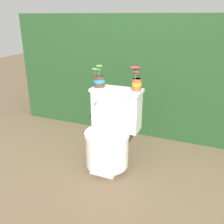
{
  "coord_description": "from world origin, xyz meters",
  "views": [
    {
      "loc": [
        0.75,
        -1.83,
        1.35
      ],
      "look_at": [
        -0.05,
        0.12,
        0.53
      ],
      "focal_mm": 40.0,
      "sensor_mm": 36.0,
      "label": 1
    }
  ],
  "objects": [
    {
      "name": "potted_plant_midleft",
      "position": [
        0.13,
        0.25,
        0.81
      ],
      "size": [
        0.11,
        0.09,
        0.22
      ],
      "color": "#9E5638",
      "rests_on": "toilet"
    },
    {
      "name": "hedge_backdrop",
      "position": [
        0.0,
        1.13,
        0.68
      ],
      "size": [
        3.17,
        0.66,
        1.37
      ],
      "color": "#234723",
      "rests_on": "ground"
    },
    {
      "name": "ground_plane",
      "position": [
        0.0,
        0.0,
        0.0
      ],
      "size": [
        12.0,
        12.0,
        0.0
      ],
      "primitive_type": "plane",
      "color": "brown"
    },
    {
      "name": "toilet",
      "position": [
        -0.05,
        0.09,
        0.32
      ],
      "size": [
        0.47,
        0.53,
        0.71
      ],
      "color": "white",
      "rests_on": "ground"
    },
    {
      "name": "potted_plant_left",
      "position": [
        -0.23,
        0.23,
        0.78
      ],
      "size": [
        0.11,
        0.11,
        0.21
      ],
      "color": "#47382D",
      "rests_on": "toilet"
    }
  ]
}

